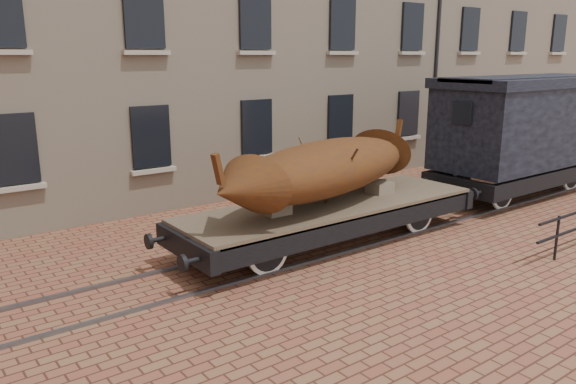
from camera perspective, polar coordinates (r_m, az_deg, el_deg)
ground at (r=13.67m, az=5.04°, el=-5.02°), size 90.00×90.00×0.00m
rail_track at (r=13.66m, az=5.05°, el=-4.90°), size 30.00×1.52×0.06m
flatcar_wagon at (r=13.29m, az=4.40°, el=-1.92°), size 8.57×2.32×1.29m
iron_boat at (r=12.94m, az=3.93°, el=2.50°), size 7.08×3.44×1.68m
goods_van at (r=19.13m, az=22.85°, el=6.61°), size 7.28×2.65×3.76m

